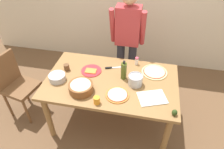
{
  "coord_description": "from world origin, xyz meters",
  "views": [
    {
      "loc": [
        0.38,
        -1.83,
        2.39
      ],
      "look_at": [
        0.0,
        0.05,
        0.81
      ],
      "focal_mm": 32.62,
      "sensor_mm": 36.0,
      "label": 1
    }
  ],
  "objects_px": {
    "pizza_cooked_on_tray": "(117,95)",
    "mixing_bowl_steel": "(57,77)",
    "chair_wooden_left": "(16,83)",
    "olive_oil_bottle": "(124,71)",
    "cutting_board_white": "(152,98)",
    "avocado": "(175,113)",
    "pizza_raw_on_board": "(154,72)",
    "steel_pot": "(135,80)",
    "cup_small_brown": "(67,67)",
    "dining_table": "(111,86)",
    "salt_shaker": "(137,61)",
    "cup_orange": "(97,100)",
    "plate_with_slice": "(91,71)",
    "person_cook": "(127,38)",
    "chef_knife": "(113,68)",
    "popcorn_bowl": "(81,87)"
  },
  "relations": [
    {
      "from": "pizza_cooked_on_tray",
      "to": "mixing_bowl_steel",
      "type": "height_order",
      "value": "mixing_bowl_steel"
    },
    {
      "from": "chair_wooden_left",
      "to": "olive_oil_bottle",
      "type": "xyz_separation_m",
      "value": [
        1.46,
        0.14,
        0.33
      ]
    },
    {
      "from": "cutting_board_white",
      "to": "chair_wooden_left",
      "type": "bearing_deg",
      "value": 175.51
    },
    {
      "from": "mixing_bowl_steel",
      "to": "avocado",
      "type": "distance_m",
      "value": 1.4
    },
    {
      "from": "pizza_raw_on_board",
      "to": "avocado",
      "type": "xyz_separation_m",
      "value": [
        0.22,
        -0.65,
        0.03
      ]
    },
    {
      "from": "mixing_bowl_steel",
      "to": "pizza_raw_on_board",
      "type": "bearing_deg",
      "value": 18.48
    },
    {
      "from": "steel_pot",
      "to": "cup_small_brown",
      "type": "height_order",
      "value": "steel_pot"
    },
    {
      "from": "dining_table",
      "to": "salt_shaker",
      "type": "bearing_deg",
      "value": 55.84
    },
    {
      "from": "pizza_cooked_on_tray",
      "to": "cup_orange",
      "type": "bearing_deg",
      "value": -141.28
    },
    {
      "from": "olive_oil_bottle",
      "to": "steel_pot",
      "type": "relative_size",
      "value": 1.48
    },
    {
      "from": "pizza_raw_on_board",
      "to": "plate_with_slice",
      "type": "distance_m",
      "value": 0.81
    },
    {
      "from": "dining_table",
      "to": "salt_shaker",
      "type": "distance_m",
      "value": 0.49
    },
    {
      "from": "dining_table",
      "to": "olive_oil_bottle",
      "type": "bearing_deg",
      "value": 27.66
    },
    {
      "from": "plate_with_slice",
      "to": "pizza_cooked_on_tray",
      "type": "bearing_deg",
      "value": -41.52
    },
    {
      "from": "cutting_board_white",
      "to": "avocado",
      "type": "relative_size",
      "value": 4.29
    },
    {
      "from": "person_cook",
      "to": "cup_orange",
      "type": "relative_size",
      "value": 19.06
    },
    {
      "from": "olive_oil_bottle",
      "to": "salt_shaker",
      "type": "height_order",
      "value": "olive_oil_bottle"
    },
    {
      "from": "cup_orange",
      "to": "chef_knife",
      "type": "distance_m",
      "value": 0.64
    },
    {
      "from": "popcorn_bowl",
      "to": "olive_oil_bottle",
      "type": "xyz_separation_m",
      "value": [
        0.44,
        0.32,
        0.05
      ]
    },
    {
      "from": "chair_wooden_left",
      "to": "salt_shaker",
      "type": "height_order",
      "value": "chair_wooden_left"
    },
    {
      "from": "avocado",
      "to": "steel_pot",
      "type": "bearing_deg",
      "value": 138.91
    },
    {
      "from": "chef_knife",
      "to": "mixing_bowl_steel",
      "type": "bearing_deg",
      "value": -149.02
    },
    {
      "from": "cup_small_brown",
      "to": "chef_knife",
      "type": "relative_size",
      "value": 0.3
    },
    {
      "from": "steel_pot",
      "to": "chef_knife",
      "type": "xyz_separation_m",
      "value": [
        -0.31,
        0.26,
        -0.06
      ]
    },
    {
      "from": "person_cook",
      "to": "pizza_raw_on_board",
      "type": "height_order",
      "value": "person_cook"
    },
    {
      "from": "steel_pot",
      "to": "salt_shaker",
      "type": "height_order",
      "value": "steel_pot"
    },
    {
      "from": "plate_with_slice",
      "to": "dining_table",
      "type": "bearing_deg",
      "value": -22.99
    },
    {
      "from": "plate_with_slice",
      "to": "olive_oil_bottle",
      "type": "xyz_separation_m",
      "value": [
        0.43,
        -0.05,
        0.11
      ]
    },
    {
      "from": "dining_table",
      "to": "olive_oil_bottle",
      "type": "xyz_separation_m",
      "value": [
        0.14,
        0.07,
        0.2
      ]
    },
    {
      "from": "cup_orange",
      "to": "salt_shaker",
      "type": "bearing_deg",
      "value": 66.65
    },
    {
      "from": "person_cook",
      "to": "steel_pot",
      "type": "relative_size",
      "value": 9.34
    },
    {
      "from": "popcorn_bowl",
      "to": "avocado",
      "type": "distance_m",
      "value": 1.04
    },
    {
      "from": "dining_table",
      "to": "pizza_raw_on_board",
      "type": "height_order",
      "value": "pizza_raw_on_board"
    },
    {
      "from": "popcorn_bowl",
      "to": "steel_pot",
      "type": "height_order",
      "value": "steel_pot"
    },
    {
      "from": "chair_wooden_left",
      "to": "mixing_bowl_steel",
      "type": "distance_m",
      "value": 0.73
    },
    {
      "from": "avocado",
      "to": "person_cook",
      "type": "bearing_deg",
      "value": 119.5
    },
    {
      "from": "olive_oil_bottle",
      "to": "cutting_board_white",
      "type": "bearing_deg",
      "value": -37.41
    },
    {
      "from": "pizza_raw_on_board",
      "to": "olive_oil_bottle",
      "type": "height_order",
      "value": "olive_oil_bottle"
    },
    {
      "from": "chef_knife",
      "to": "avocado",
      "type": "distance_m",
      "value": 0.99
    },
    {
      "from": "plate_with_slice",
      "to": "chef_knife",
      "type": "bearing_deg",
      "value": 24.93
    },
    {
      "from": "pizza_raw_on_board",
      "to": "cup_orange",
      "type": "relative_size",
      "value": 3.79
    },
    {
      "from": "cup_small_brown",
      "to": "pizza_raw_on_board",
      "type": "bearing_deg",
      "value": 8.87
    },
    {
      "from": "popcorn_bowl",
      "to": "dining_table",
      "type": "bearing_deg",
      "value": 39.92
    },
    {
      "from": "pizza_raw_on_board",
      "to": "popcorn_bowl",
      "type": "bearing_deg",
      "value": -147.84
    },
    {
      "from": "person_cook",
      "to": "mixing_bowl_steel",
      "type": "relative_size",
      "value": 8.1
    },
    {
      "from": "cutting_board_white",
      "to": "chef_knife",
      "type": "distance_m",
      "value": 0.69
    },
    {
      "from": "pizza_cooked_on_tray",
      "to": "mixing_bowl_steel",
      "type": "xyz_separation_m",
      "value": [
        -0.76,
        0.11,
        0.03
      ]
    },
    {
      "from": "mixing_bowl_steel",
      "to": "pizza_cooked_on_tray",
      "type": "bearing_deg",
      "value": -8.45
    },
    {
      "from": "dining_table",
      "to": "cutting_board_white",
      "type": "xyz_separation_m",
      "value": [
        0.5,
        -0.21,
        0.1
      ]
    },
    {
      "from": "steel_pot",
      "to": "chef_knife",
      "type": "distance_m",
      "value": 0.41
    }
  ]
}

